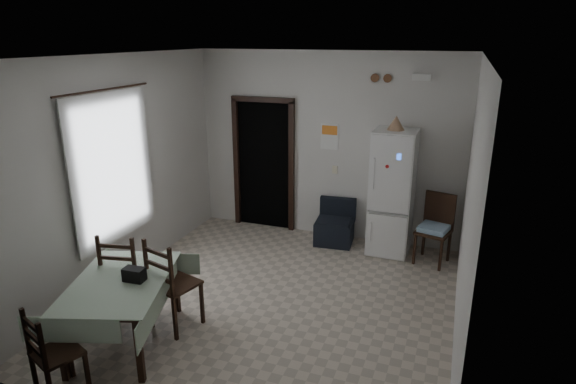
% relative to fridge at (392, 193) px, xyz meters
% --- Properties ---
extents(ground, '(4.50, 4.50, 0.00)m').
position_rel_fridge_xyz_m(ground, '(-1.09, -1.93, -0.92)').
color(ground, '#BCAC99').
rests_on(ground, ground).
extents(ceiling, '(4.20, 4.50, 0.02)m').
position_rel_fridge_xyz_m(ceiling, '(-1.09, -1.93, 1.98)').
color(ceiling, white).
rests_on(ceiling, ground).
extents(wall_back, '(4.20, 0.02, 2.90)m').
position_rel_fridge_xyz_m(wall_back, '(-1.09, 0.32, 0.53)').
color(wall_back, silver).
rests_on(wall_back, ground).
extents(wall_front, '(4.20, 0.02, 2.90)m').
position_rel_fridge_xyz_m(wall_front, '(-1.09, -4.18, 0.53)').
color(wall_front, silver).
rests_on(wall_front, ground).
extents(wall_left, '(0.02, 4.50, 2.90)m').
position_rel_fridge_xyz_m(wall_left, '(-3.19, -1.93, 0.53)').
color(wall_left, silver).
rests_on(wall_left, ground).
extents(wall_right, '(0.02, 4.50, 2.90)m').
position_rel_fridge_xyz_m(wall_right, '(1.01, -1.93, 0.53)').
color(wall_right, silver).
rests_on(wall_right, ground).
extents(doorway, '(1.06, 0.52, 2.22)m').
position_rel_fridge_xyz_m(doorway, '(-2.14, 0.52, 0.14)').
color(doorway, black).
rests_on(doorway, ground).
extents(window_recess, '(0.10, 1.20, 1.60)m').
position_rel_fridge_xyz_m(window_recess, '(-3.24, -2.13, 0.63)').
color(window_recess, silver).
rests_on(window_recess, ground).
extents(curtain, '(0.02, 1.45, 1.85)m').
position_rel_fridge_xyz_m(curtain, '(-3.13, -2.13, 0.63)').
color(curtain, silver).
rests_on(curtain, ground).
extents(curtain_rod, '(0.02, 1.60, 0.02)m').
position_rel_fridge_xyz_m(curtain_rod, '(-3.12, -2.13, 1.58)').
color(curtain_rod, black).
rests_on(curtain_rod, ground).
extents(calendar, '(0.28, 0.02, 0.40)m').
position_rel_fridge_xyz_m(calendar, '(-1.04, 0.31, 0.70)').
color(calendar, white).
rests_on(calendar, ground).
extents(calendar_image, '(0.24, 0.01, 0.14)m').
position_rel_fridge_xyz_m(calendar_image, '(-1.04, 0.30, 0.80)').
color(calendar_image, orange).
rests_on(calendar_image, ground).
extents(light_switch, '(0.08, 0.02, 0.12)m').
position_rel_fridge_xyz_m(light_switch, '(-0.94, 0.31, 0.18)').
color(light_switch, beige).
rests_on(light_switch, ground).
extents(vent_left, '(0.12, 0.03, 0.12)m').
position_rel_fridge_xyz_m(vent_left, '(-0.39, 0.31, 1.60)').
color(vent_left, brown).
rests_on(vent_left, ground).
extents(vent_right, '(0.12, 0.03, 0.12)m').
position_rel_fridge_xyz_m(vent_right, '(-0.21, 0.31, 1.60)').
color(vent_right, brown).
rests_on(vent_right, ground).
extents(emergency_light, '(0.25, 0.07, 0.09)m').
position_rel_fridge_xyz_m(emergency_light, '(0.26, 0.28, 1.63)').
color(emergency_light, white).
rests_on(emergency_light, ground).
extents(fridge, '(0.61, 0.61, 1.84)m').
position_rel_fridge_xyz_m(fridge, '(0.00, 0.00, 0.00)').
color(fridge, white).
rests_on(fridge, ground).
extents(tan_cone, '(0.26, 0.26, 0.20)m').
position_rel_fridge_xyz_m(tan_cone, '(-0.01, 0.00, 1.02)').
color(tan_cone, '#A77E5D').
rests_on(tan_cone, fridge).
extents(navy_seat, '(0.61, 0.59, 0.68)m').
position_rel_fridge_xyz_m(navy_seat, '(-0.85, 0.00, -0.58)').
color(navy_seat, black).
rests_on(navy_seat, ground).
extents(corner_chair, '(0.53, 0.53, 1.00)m').
position_rel_fridge_xyz_m(corner_chair, '(0.64, -0.20, -0.42)').
color(corner_chair, black).
rests_on(corner_chair, ground).
extents(dining_table, '(1.31, 1.62, 0.73)m').
position_rel_fridge_xyz_m(dining_table, '(-2.26, -3.24, -0.56)').
color(dining_table, '#9CB298').
rests_on(dining_table, ground).
extents(black_bag, '(0.22, 0.14, 0.14)m').
position_rel_fridge_xyz_m(black_bag, '(-2.12, -3.19, -0.13)').
color(black_bag, black).
rests_on(black_bag, dining_table).
extents(dining_chair_far_left, '(0.54, 0.54, 1.07)m').
position_rel_fridge_xyz_m(dining_chair_far_left, '(-2.53, -2.79, -0.39)').
color(dining_chair_far_left, black).
rests_on(dining_chair_far_left, ground).
extents(dining_chair_far_right, '(0.57, 0.57, 1.07)m').
position_rel_fridge_xyz_m(dining_chair_far_right, '(-1.92, -2.79, -0.39)').
color(dining_chair_far_right, black).
rests_on(dining_chair_far_right, ground).
extents(dining_chair_near_head, '(0.49, 0.49, 0.89)m').
position_rel_fridge_xyz_m(dining_chair_near_head, '(-2.30, -4.09, -0.48)').
color(dining_chair_near_head, black).
rests_on(dining_chair_near_head, ground).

